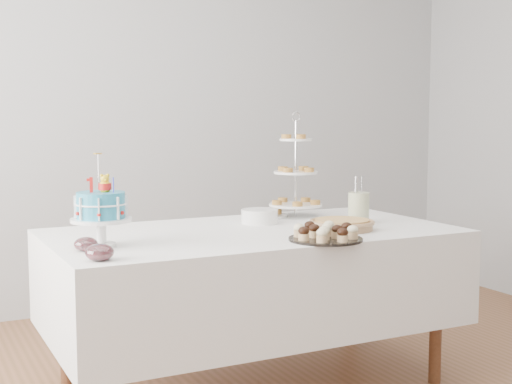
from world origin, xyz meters
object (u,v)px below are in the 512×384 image
birthday_cake (101,221)px  plate_stack (260,216)px  pastry_plate (265,214)px  utensil_pitcher (359,206)px  cupcake_tray (326,232)px  tiered_stand (296,173)px  table (253,277)px  jam_bowl_b (86,244)px  pie (342,224)px  jam_bowl_a (100,253)px

birthday_cake → plate_stack: birthday_cake is taller
pastry_plate → utensil_pitcher: utensil_pitcher is taller
birthday_cake → cupcake_tray: size_ratio=1.20×
tiered_stand → table: bearing=-142.4°
plate_stack → table: bearing=-125.6°
tiered_stand → jam_bowl_b: tiered_stand is taller
jam_bowl_b → cupcake_tray: bearing=-12.6°
tiered_stand → cupcake_tray: bearing=-110.1°
tiered_stand → plate_stack: 0.39m
cupcake_tray → plate_stack: bearing=93.1°
pastry_plate → tiered_stand: bearing=-19.2°
pie → cupcake_tray: bearing=-136.4°
jam_bowl_b → utensil_pitcher: 1.43m
birthday_cake → pastry_plate: size_ratio=1.55×
cupcake_tray → table: bearing=111.5°
birthday_cake → jam_bowl_a: birthday_cake is taller
table → pie: 0.50m
table → utensil_pitcher: bearing=-3.4°
jam_bowl_b → jam_bowl_a: bearing=-90.0°
pie → jam_bowl_b: (-1.23, 0.01, -0.00)m
pastry_plate → table: bearing=-124.5°
tiered_stand → utensil_pitcher: tiered_stand is taller
cupcake_tray → tiered_stand: 0.80m
pastry_plate → jam_bowl_a: (-1.10, -0.78, 0.01)m
table → pastry_plate: bearing=55.5°
table → tiered_stand: 0.71m
tiered_stand → pastry_plate: size_ratio=2.26×
table → tiered_stand: (0.42, 0.33, 0.46)m
cupcake_tray → tiered_stand: tiered_stand is taller
table → jam_bowl_a: size_ratio=17.55×
jam_bowl_a → plate_stack: bearing=30.6°
table → pie: pie is taller
tiered_stand → utensil_pitcher: 0.42m
table → birthday_cake: birthday_cake is taller
plate_stack → jam_bowl_b: size_ratio=1.92×
pastry_plate → jam_bowl_a: 1.35m
pie → plate_stack: bearing=126.0°
pastry_plate → jam_bowl_a: size_ratio=2.29×
birthday_cake → jam_bowl_b: bearing=-120.3°
table → tiered_stand: size_ratio=3.39×
jam_bowl_b → utensil_pitcher: bearing=5.7°
pie → tiered_stand: tiered_stand is taller
jam_bowl_b → utensil_pitcher: size_ratio=0.40×
tiered_stand → jam_bowl_a: (-1.26, -0.72, -0.21)m
tiered_stand → utensil_pitcher: size_ratio=2.37×
pastry_plate → jam_bowl_b: bearing=-153.1°
table → plate_stack: bearing=54.4°
jam_bowl_b → utensil_pitcher: (1.43, 0.14, 0.06)m
table → utensil_pitcher: utensil_pitcher is taller
tiered_stand → jam_bowl_a: 1.47m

